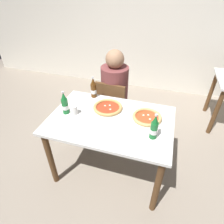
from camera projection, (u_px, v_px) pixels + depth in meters
name	position (u px, v px, depth m)	size (l,w,h in m)	color
ground_plane	(111.00, 168.00, 2.28)	(8.00, 8.00, 0.00)	gray
back_wall_tiled	(149.00, 17.00, 3.21)	(7.00, 0.10, 2.60)	silver
dining_table_main	(111.00, 128.00, 1.90)	(1.20, 0.80, 0.75)	silver
chair_behind_table	(113.00, 106.00, 2.50)	(0.43, 0.43, 0.85)	brown
diner_seated	(114.00, 97.00, 2.48)	(0.34, 0.34, 1.21)	#2D3342
pizza_margherita_near	(147.00, 117.00, 1.82)	(0.31, 0.31, 0.04)	white
pizza_marinara_far	(108.00, 108.00, 1.96)	(0.33, 0.33, 0.04)	white
beer_bottle_left	(93.00, 89.00, 2.12)	(0.07, 0.07, 0.25)	#512D0F
beer_bottle_center	(154.00, 128.00, 1.57)	(0.07, 0.07, 0.25)	#196B2D
beer_bottle_right	(65.00, 104.00, 1.86)	(0.07, 0.07, 0.25)	#196B2D
napkin_with_cutlery	(84.00, 126.00, 1.75)	(0.22, 0.22, 0.01)	white
paper_cup	(74.00, 110.00, 1.88)	(0.07, 0.07, 0.10)	white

